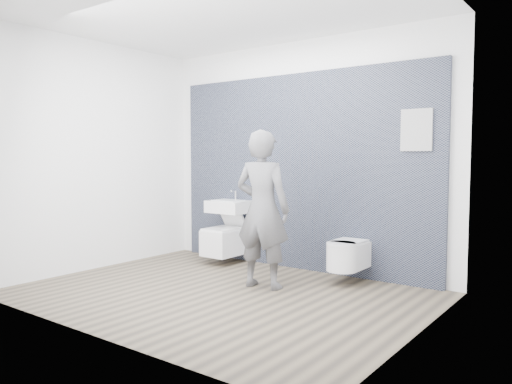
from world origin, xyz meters
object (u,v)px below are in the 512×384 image
Objects in this scene: visitor at (262,209)px; toilet_square at (225,240)px; washbasin at (229,206)px; toilet_rounded at (346,255)px.

toilet_square is at bearing -40.98° from visitor.
washbasin reaches higher than toilet_rounded.
toilet_rounded is (1.74, -0.01, 0.01)m from toilet_square.
washbasin is 1.80m from toilet_rounded.
washbasin is at bearing 90.00° from toilet_square.
visitor is at bearing -32.33° from toilet_square.
toilet_rounded is 1.08m from visitor.
washbasin is 0.32× the size of visitor.
toilet_square is 1.24× the size of toilet_rounded.
visitor is (1.12, -0.71, 0.53)m from toilet_square.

